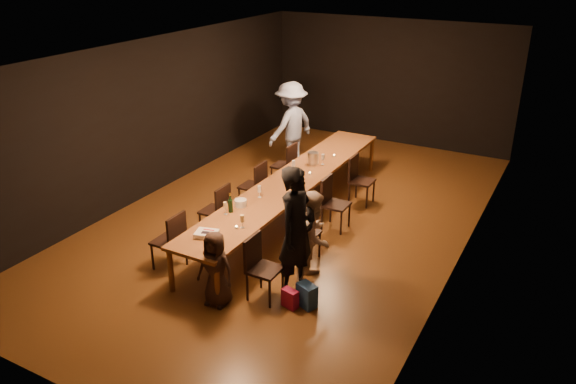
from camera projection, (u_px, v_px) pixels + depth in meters
The scene contains 30 objects.
ground at pixel (293, 218), 10.21m from camera, with size 10.00×10.00×0.00m, color #422110.
room_shell at pixel (293, 106), 9.37m from camera, with size 6.04×10.04×3.02m.
table at pixel (293, 182), 9.92m from camera, with size 0.90×6.00×0.75m.
chair_right_0 at pixel (265, 269), 7.72m from camera, with size 0.42×0.42×0.93m, color black, non-canonical shape.
chair_right_1 at pixel (304, 233), 8.68m from camera, with size 0.42×0.42×0.93m, color black, non-canonical shape.
chair_right_2 at pixel (336, 204), 9.65m from camera, with size 0.42×0.42×0.93m, color black, non-canonical shape.
chair_right_3 at pixel (362, 181), 10.61m from camera, with size 0.42×0.42×0.93m, color black, non-canonical shape.
chair_left_0 at pixel (168, 240), 8.46m from camera, with size 0.42×0.42×0.93m, color black, non-canonical shape.
chair_left_1 at pixel (214, 210), 9.43m from camera, with size 0.42×0.42×0.93m, color black, non-canonical shape.
chair_left_2 at pixel (252, 185), 10.39m from camera, with size 0.42×0.42×0.93m, color black, non-canonical shape.
chair_left_3 at pixel (284, 165), 11.35m from camera, with size 0.42×0.42×0.93m, color black, non-canonical shape.
woman_birthday at pixel (297, 232), 7.69m from camera, with size 0.69×0.45×1.90m, color black.
woman_tan at pixel (314, 236), 8.07m from camera, with size 0.69×0.53×1.41m, color beige.
man_blue at pixel (291, 125), 12.22m from camera, with size 1.23×0.70×1.90m, color #97B1EA.
child at pixel (216, 269), 7.57m from camera, with size 0.53×0.35×1.09m, color #38261F.
gift_bag_red at pixel (290, 298), 7.65m from camera, with size 0.23×0.12×0.27m, color #B51B50.
gift_bag_blue at pixel (307, 295), 7.65m from camera, with size 0.27×0.18×0.34m, color #295BB1.
birthday_cake at pixel (207, 234), 7.97m from camera, with size 0.37×0.33×0.07m.
plate_stack at pixel (241, 203), 8.89m from camera, with size 0.19×0.19×0.11m, color white.
champagne_bottle at pixel (230, 203), 8.65m from camera, with size 0.07×0.07×0.32m, color black, non-canonical shape.
ice_bucket at pixel (313, 158), 10.58m from camera, with size 0.21×0.21×0.23m, color silver.
wineglass_0 at pixel (225, 208), 8.59m from camera, with size 0.06×0.06×0.21m, color beige, non-canonical shape.
wineglass_1 at pixel (242, 221), 8.18m from camera, with size 0.06×0.06×0.21m, color beige, non-canonical shape.
wineglass_2 at pixel (259, 192), 9.17m from camera, with size 0.06×0.06×0.21m, color silver, non-canonical shape.
wineglass_3 at pixel (299, 188), 9.31m from camera, with size 0.06×0.06×0.21m, color beige, non-canonical shape.
wineglass_4 at pixel (294, 166), 10.24m from camera, with size 0.06×0.06×0.21m, color silver, non-canonical shape.
wineglass_5 at pixel (323, 159), 10.55m from camera, with size 0.06×0.06×0.21m, color silver, non-canonical shape.
tealight_near at pixel (236, 227), 8.20m from camera, with size 0.05×0.05×0.03m, color #B2B7B2.
tealight_mid at pixel (310, 173), 10.14m from camera, with size 0.05×0.05×0.03m, color #B2B7B2.
tealight_far at pixel (334, 156), 10.98m from camera, with size 0.05×0.05×0.03m, color #B2B7B2.
Camera 1 is at (4.31, -8.07, 4.55)m, focal length 35.00 mm.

